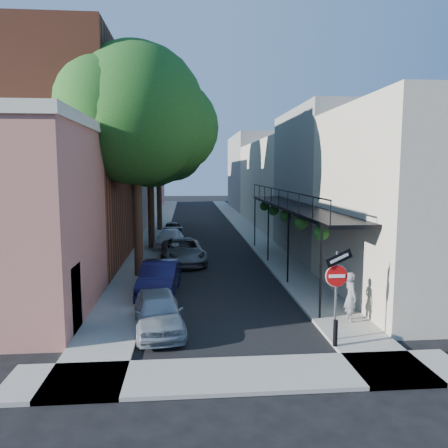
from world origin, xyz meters
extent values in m
plane|color=black|center=(0.00, 0.00, 0.00)|extent=(160.00, 160.00, 0.00)
cube|color=black|center=(0.00, 30.00, 0.01)|extent=(6.00, 64.00, 0.01)
cube|color=gray|center=(-4.00, 30.00, 0.06)|extent=(2.00, 64.00, 0.12)
cube|color=gray|center=(4.00, 30.00, 0.06)|extent=(2.00, 64.00, 0.12)
cube|color=gray|center=(0.00, -1.00, 0.06)|extent=(12.00, 2.00, 0.12)
cube|color=beige|center=(-5.05, 2.50, 1.20)|extent=(0.10, 1.20, 2.20)
cube|color=brown|center=(-10.00, 14.00, 6.00)|extent=(10.00, 12.00, 12.00)
cube|color=gray|center=(-5.02, 14.00, 8.00)|extent=(0.06, 7.00, 4.00)
cube|color=gray|center=(-9.00, 26.00, 4.50)|extent=(8.00, 12.00, 9.00)
cube|color=beige|center=(-9.00, 40.00, 5.00)|extent=(8.00, 16.00, 10.00)
cube|color=#B6695D|center=(-9.00, 54.00, 4.00)|extent=(8.00, 12.00, 8.00)
cube|color=beige|center=(9.00, 5.50, 4.00)|extent=(8.00, 9.00, 8.00)
cube|color=gray|center=(9.00, 15.00, 4.50)|extent=(8.00, 10.00, 9.00)
cube|color=beige|center=(9.00, 30.00, 4.00)|extent=(8.00, 20.00, 8.00)
cube|color=gray|center=(9.00, 48.00, 5.00)|extent=(8.00, 16.00, 10.00)
cube|color=black|center=(4.20, 10.00, 3.50)|extent=(2.00, 16.00, 0.15)
cube|color=black|center=(3.25, 10.00, 4.38)|extent=(0.05, 16.00, 0.05)
cylinder|color=black|center=(3.30, 3.00, 1.81)|extent=(0.08, 0.08, 3.40)
cylinder|color=black|center=(3.30, 18.00, 1.81)|extent=(0.08, 0.08, 3.40)
sphere|color=#194B15|center=(3.60, 4.00, 3.05)|extent=(0.60, 0.60, 0.60)
sphere|color=#194B15|center=(3.60, 10.00, 3.05)|extent=(0.60, 0.60, 0.60)
sphere|color=#194B15|center=(3.60, 16.00, 3.05)|extent=(0.60, 0.60, 0.60)
cylinder|color=#595B60|center=(3.15, 1.00, 1.45)|extent=(0.07, 0.07, 2.90)
cylinder|color=red|center=(3.15, 0.96, 2.15)|extent=(0.66, 0.04, 0.66)
cube|color=white|center=(3.15, 0.93, 2.15)|extent=(0.50, 0.02, 0.10)
cylinder|color=white|center=(3.15, 0.98, 2.15)|extent=(0.70, 0.02, 0.70)
cube|color=black|center=(3.20, 0.95, 2.70)|extent=(0.89, 0.15, 0.58)
cube|color=white|center=(3.20, 0.92, 2.70)|extent=(0.60, 0.10, 0.31)
cylinder|color=black|center=(3.00, 0.50, 0.52)|extent=(0.14, 0.14, 0.80)
cylinder|color=#362015|center=(-3.80, 10.00, 3.50)|extent=(0.44, 0.44, 7.00)
sphere|color=#194B15|center=(-3.80, 10.00, 8.02)|extent=(6.80, 6.80, 6.80)
sphere|color=#194B15|center=(-2.10, 11.02, 7.52)|extent=(4.76, 4.76, 4.76)
cylinder|color=#362015|center=(-3.80, 18.00, 3.15)|extent=(0.44, 0.44, 6.30)
sphere|color=#194B15|center=(-3.80, 18.00, 7.20)|extent=(6.00, 6.00, 6.00)
sphere|color=#194B15|center=(-2.30, 18.90, 6.70)|extent=(4.20, 4.20, 4.20)
cylinder|color=#362015|center=(-3.80, 27.00, 3.67)|extent=(0.44, 0.44, 7.35)
sphere|color=#194B15|center=(-3.80, 27.00, 8.40)|extent=(7.00, 7.00, 7.00)
sphere|color=#194B15|center=(-2.05, 28.05, 7.90)|extent=(4.90, 4.90, 4.90)
imported|color=#929AA2|center=(-2.37, 2.54, 0.66)|extent=(2.06, 4.06, 1.32)
imported|color=#121136|center=(-2.60, 6.95, 0.70)|extent=(1.80, 4.37, 1.41)
imported|color=#5C5D64|center=(-1.62, 13.24, 0.70)|extent=(2.84, 5.26, 1.40)
imported|color=white|center=(-2.60, 18.24, 0.63)|extent=(2.05, 4.46, 1.26)
imported|color=black|center=(-2.60, 23.50, 0.60)|extent=(1.64, 3.61, 1.20)
imported|color=slate|center=(4.26, 2.60, 0.99)|extent=(0.43, 0.64, 1.73)
camera|label=1|loc=(-1.39, -11.69, 5.35)|focal=35.00mm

